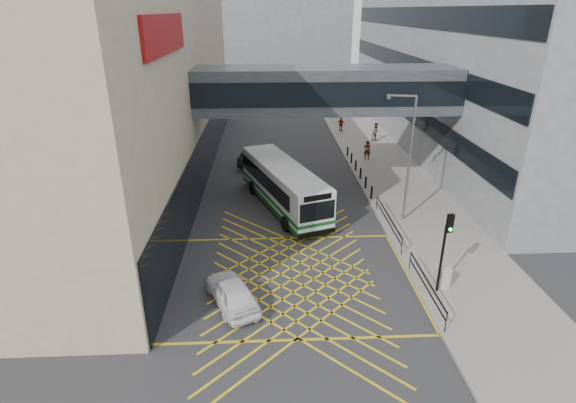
{
  "coord_description": "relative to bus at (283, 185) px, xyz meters",
  "views": [
    {
      "loc": [
        -1.12,
        -19.27,
        12.6
      ],
      "look_at": [
        0.0,
        4.0,
        2.6
      ],
      "focal_mm": 28.0,
      "sensor_mm": 36.0,
      "label": 1
    }
  ],
  "objects": [
    {
      "name": "litter_bin",
      "position": [
        7.49,
        -10.44,
        -0.96
      ],
      "size": [
        0.57,
        0.57,
        0.98
      ],
      "primitive_type": "cylinder",
      "color": "#ADA89E",
      "rests_on": "pavement"
    },
    {
      "name": "car_silver",
      "position": [
        0.41,
        4.96,
        -0.84
      ],
      "size": [
        3.49,
        5.36,
        1.54
      ],
      "primitive_type": "imported",
      "rotation": [
        0.0,
        0.0,
        2.84
      ],
      "color": "#9C9FA5",
      "rests_on": "ground"
    },
    {
      "name": "pedestrian_c",
      "position": [
        7.18,
        19.92,
        -0.66
      ],
      "size": [
        1.02,
        0.9,
        1.57
      ],
      "primitive_type": "imported",
      "rotation": [
        0.0,
        0.0,
        2.53
      ],
      "color": "gray",
      "rests_on": "pavement"
    },
    {
      "name": "ground",
      "position": [
        0.11,
        -9.24,
        -1.61
      ],
      "size": [
        120.0,
        120.0,
        0.0
      ],
      "primitive_type": "plane",
      "color": "#333335"
    },
    {
      "name": "bus",
      "position": [
        0.0,
        0.0,
        0.0
      ],
      "size": [
        5.89,
        10.9,
        3.0
      ],
      "rotation": [
        0.0,
        0.0,
        0.34
      ],
      "color": "silver",
      "rests_on": "ground"
    },
    {
      "name": "pedestrian_b",
      "position": [
        10.1,
        15.72,
        -0.52
      ],
      "size": [
        1.05,
        0.88,
        1.86
      ],
      "primitive_type": "imported",
      "rotation": [
        0.0,
        0.0,
        0.46
      ],
      "color": "gray",
      "rests_on": "pavement"
    },
    {
      "name": "traffic_light",
      "position": [
        7.03,
        -10.85,
        1.24
      ],
      "size": [
        0.31,
        0.49,
        4.14
      ],
      "rotation": [
        0.0,
        0.0,
        0.16
      ],
      "color": "black",
      "rests_on": "pavement"
    },
    {
      "name": "building_whsmith",
      "position": [
        -17.87,
        6.76,
        6.39
      ],
      "size": [
        24.17,
        42.0,
        16.0
      ],
      "color": "tan",
      "rests_on": "ground"
    },
    {
      "name": "kerb_railings",
      "position": [
        6.26,
        -7.46,
        -0.73
      ],
      "size": [
        0.05,
        12.54,
        1.0
      ],
      "color": "black",
      "rests_on": "pavement"
    },
    {
      "name": "car_dark",
      "position": [
        -1.95,
        9.38,
        -0.87
      ],
      "size": [
        3.63,
        5.07,
        1.48
      ],
      "primitive_type": "imported",
      "rotation": [
        0.0,
        0.0,
        2.72
      ],
      "color": "black",
      "rests_on": "ground"
    },
    {
      "name": "pavement",
      "position": [
        9.11,
        5.76,
        -1.53
      ],
      "size": [
        6.0,
        54.0,
        0.16
      ],
      "primitive_type": "cube",
      "color": "gray",
      "rests_on": "ground"
    },
    {
      "name": "car_white",
      "position": [
        -2.75,
        -11.16,
        -0.93
      ],
      "size": [
        3.32,
        4.63,
        1.36
      ],
      "primitive_type": "imported",
      "rotation": [
        0.0,
        0.0,
        3.55
      ],
      "color": "white",
      "rests_on": "ground"
    },
    {
      "name": "bollards",
      "position": [
        6.36,
        5.76,
        -1.0
      ],
      "size": [
        0.14,
        10.14,
        0.9
      ],
      "color": "black",
      "rests_on": "pavement"
    },
    {
      "name": "street_lamp",
      "position": [
        7.49,
        -2.73,
        3.05
      ],
      "size": [
        1.79,
        0.58,
        7.89
      ],
      "rotation": [
        0.0,
        0.0,
        -0.21
      ],
      "color": "slate",
      "rests_on": "pavement"
    },
    {
      "name": "building_right",
      "position": [
        24.1,
        14.76,
        8.39
      ],
      "size": [
        24.09,
        44.0,
        20.0
      ],
      "color": "gray",
      "rests_on": "ground"
    },
    {
      "name": "pedestrian_a",
      "position": [
        7.91,
        9.73,
        -0.59
      ],
      "size": [
        0.72,
        0.54,
        1.71
      ],
      "primitive_type": "imported",
      "rotation": [
        0.0,
        0.0,
        3.06
      ],
      "color": "gray",
      "rests_on": "pavement"
    },
    {
      "name": "box_junction",
      "position": [
        0.11,
        -9.24,
        -1.6
      ],
      "size": [
        12.0,
        9.0,
        0.01
      ],
      "color": "gold",
      "rests_on": "ground"
    },
    {
      "name": "building_far",
      "position": [
        -1.89,
        50.76,
        7.39
      ],
      "size": [
        28.0,
        16.0,
        18.0
      ],
      "primitive_type": "cube",
      "color": "gray",
      "rests_on": "ground"
    },
    {
      "name": "skybridge",
      "position": [
        3.11,
        2.76,
        5.89
      ],
      "size": [
        20.0,
        4.1,
        3.0
      ],
      "color": "#3A3F44",
      "rests_on": "ground"
    }
  ]
}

